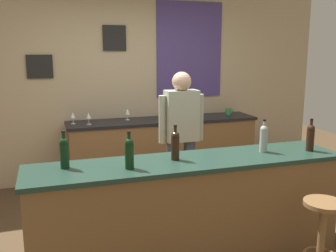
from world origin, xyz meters
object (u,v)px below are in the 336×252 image
object	(u,v)px
wine_bottle_b	(129,152)
wine_glass_d	(162,111)
bartender	(181,134)
wine_bottle_a	(64,152)
bar_stool	(322,228)
wine_bottle_c	(175,144)
wine_glass_e	(193,110)
coffee_mug	(228,111)
wine_bottle_e	(310,137)
wine_glass_c	(127,112)
wine_glass_b	(89,116)
wine_bottle_d	(264,137)
wine_glass_a	(73,116)

from	to	relation	value
wine_bottle_b	wine_glass_d	size ratio (longest dim) A/B	1.97
bartender	wine_bottle_a	bearing A→B (deg)	-147.07
wine_bottle_b	wine_bottle_a	bearing A→B (deg)	160.46
bar_stool	wine_bottle_c	distance (m)	1.35
wine_glass_d	wine_glass_e	bearing A→B (deg)	-12.31
coffee_mug	wine_bottle_e	bearing A→B (deg)	-96.78
wine_bottle_a	coffee_mug	bearing A→B (deg)	39.23
wine_bottle_a	wine_glass_c	xyz separation A→B (m)	(0.94, 2.05, -0.05)
wine_glass_b	wine_glass_c	distance (m)	0.57
wine_glass_d	wine_glass_e	world-z (taller)	same
wine_bottle_d	wine_bottle_e	distance (m)	0.45
wine_bottle_b	wine_bottle_e	xyz separation A→B (m)	(1.72, 0.02, 0.00)
wine_bottle_c	coffee_mug	xyz separation A→B (m)	(1.55, 2.07, -0.11)
wine_bottle_c	wine_glass_d	xyz separation A→B (m)	(0.52, 2.08, -0.05)
wine_glass_b	wine_glass_d	bearing A→B (deg)	8.00
wine_bottle_a	wine_glass_c	bearing A→B (deg)	65.30
bartender	wine_bottle_b	xyz separation A→B (m)	(-0.80, -1.01, 0.12)
wine_glass_b	wine_glass_d	world-z (taller)	same
wine_bottle_e	wine_bottle_d	bearing A→B (deg)	166.65
bar_stool	wine_bottle_e	world-z (taller)	wine_bottle_e
wine_bottle_d	wine_glass_c	bearing A→B (deg)	111.59
wine_glass_c	wine_glass_e	distance (m)	0.93
wine_bottle_c	wine_bottle_e	bearing A→B (deg)	-4.71
wine_glass_d	wine_glass_a	bearing A→B (deg)	-177.90
bar_stool	wine_bottle_e	size ratio (longest dim) A/B	2.22
wine_bottle_a	wine_glass_b	size ratio (longest dim) A/B	1.97
wine_bottle_d	wine_glass_b	size ratio (longest dim) A/B	1.97
wine_bottle_b	wine_glass_b	xyz separation A→B (m)	(-0.09, 2.06, -0.05)
bar_stool	wine_bottle_a	world-z (taller)	wine_bottle_a
wine_bottle_a	coffee_mug	world-z (taller)	wine_bottle_a
bartender	wine_glass_a	distance (m)	1.59
wine_bottle_d	coffee_mug	xyz separation A→B (m)	(0.69, 2.07, -0.11)
wine_bottle_a	wine_bottle_c	world-z (taller)	same
wine_bottle_e	wine_glass_c	distance (m)	2.55
bar_stool	wine_bottle_b	distance (m)	1.65
wine_bottle_c	wine_glass_c	bearing A→B (deg)	89.20
wine_glass_e	coffee_mug	distance (m)	0.61
wine_glass_c	coffee_mug	xyz separation A→B (m)	(1.53, -0.04, -0.06)
wine_glass_e	wine_bottle_e	bearing A→B (deg)	-80.61
wine_glass_c	bartender	bearing A→B (deg)	-74.01
wine_bottle_c	wine_glass_a	world-z (taller)	wine_bottle_c
wine_bottle_c	wine_glass_d	bearing A→B (deg)	76.11
bar_stool	wine_glass_a	size ratio (longest dim) A/B	4.39
wine_bottle_a	wine_glass_b	distance (m)	1.93
bartender	wine_glass_d	bearing A→B (deg)	83.44
wine_bottle_d	wine_glass_d	distance (m)	2.12
bar_stool	wine_glass_b	distance (m)	3.08
wine_bottle_a	wine_glass_d	distance (m)	2.49
wine_bottle_b	wine_glass_a	bearing A→B (deg)	97.39
wine_glass_b	wine_glass_c	xyz separation A→B (m)	(0.55, 0.16, 0.00)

